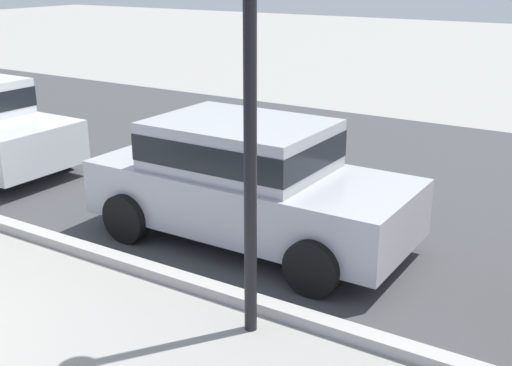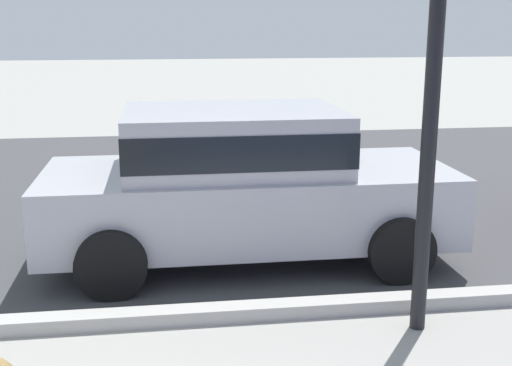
# 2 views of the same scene
# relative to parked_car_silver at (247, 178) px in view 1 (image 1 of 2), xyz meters

# --- Properties ---
(street_surface) EXTENTS (60.00, 9.00, 0.01)m
(street_surface) POSITION_rel_parked_car_silver_xyz_m (-1.50, 3.17, -0.84)
(street_surface) COLOR #424244
(street_surface) RESTS_ON ground
(curb_stone) EXTENTS (60.00, 0.20, 0.12)m
(curb_stone) POSITION_rel_parked_car_silver_xyz_m (-1.50, -1.43, -0.78)
(curb_stone) COLOR #B2AFA8
(curb_stone) RESTS_ON ground
(parked_car_silver) EXTENTS (4.10, 1.92, 1.56)m
(parked_car_silver) POSITION_rel_parked_car_silver_xyz_m (0.00, 0.00, 0.00)
(parked_car_silver) COLOR #B7B7BC
(parked_car_silver) RESTS_ON ground
(lamp_post) EXTENTS (0.32, 0.32, 3.90)m
(lamp_post) POSITION_rel_parked_car_silver_xyz_m (1.20, -1.79, 1.71)
(lamp_post) COLOR black
(lamp_post) RESTS_ON ground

